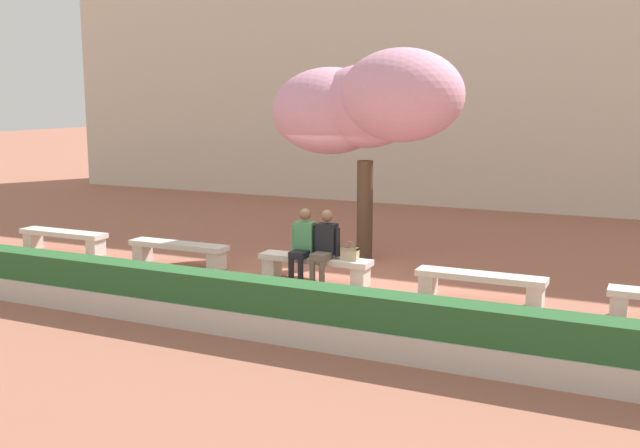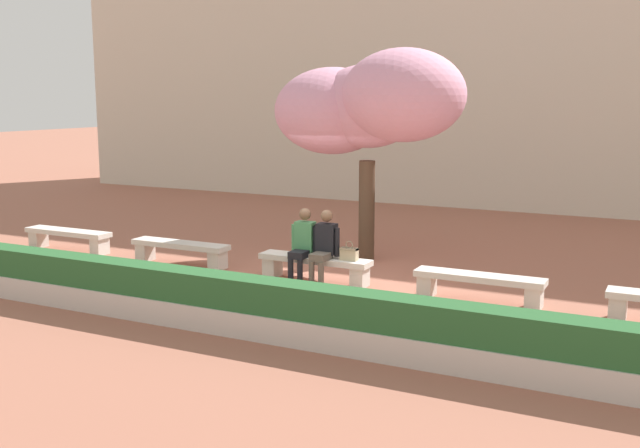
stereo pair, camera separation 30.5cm
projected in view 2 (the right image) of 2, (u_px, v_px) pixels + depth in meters
The scene contains 11 objects.
ground_plane at pixel (315, 281), 13.21m from camera, with size 100.00×100.00×0.00m, color #9E604C.
building_facade at pixel (491, 40), 22.62m from camera, with size 28.00×4.00×9.77m, color beige.
stone_bench_west_end at pixel (68, 236), 15.77m from camera, with size 2.07×0.44×0.45m.
stone_bench_near_west at pixel (180, 249), 14.46m from camera, with size 2.07×0.44×0.45m.
stone_bench_center at pixel (315, 264), 13.16m from camera, with size 2.07×0.44×0.45m.
stone_bench_near_east at pixel (479, 283), 11.85m from camera, with size 2.07×0.44×0.45m.
person_seated_left at pixel (303, 242), 13.14m from camera, with size 0.51×0.69×1.29m.
person_seated_right at pixel (324, 244), 12.95m from camera, with size 0.51×0.68×1.29m.
handbag at pixel (349, 253), 12.82m from camera, with size 0.30×0.15×0.34m.
cherry_tree_main at pixel (367, 105), 14.36m from camera, with size 3.92×2.73×4.11m.
planter_hedge_foreground at pixel (215, 302), 10.47m from camera, with size 17.21×0.50×0.80m.
Camera 2 is at (5.88, -11.42, 3.25)m, focal length 42.00 mm.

